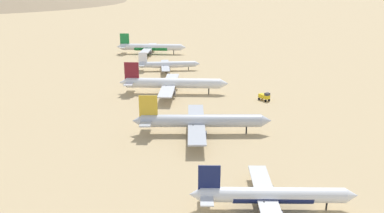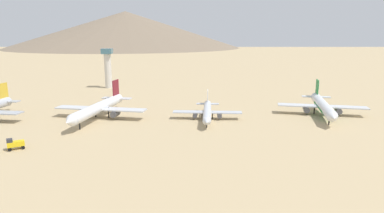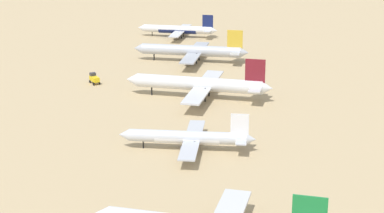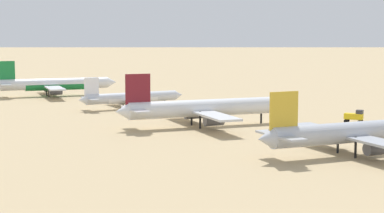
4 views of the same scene
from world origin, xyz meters
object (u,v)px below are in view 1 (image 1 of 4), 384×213
parked_jet_4 (150,47)px  parked_jet_2 (172,83)px  service_truck (265,96)px  parked_jet_3 (167,65)px  parked_jet_1 (200,121)px  parked_jet_0 (271,195)px

parked_jet_4 → parked_jet_2: bearing=-88.6°
parked_jet_2 → parked_jet_4: parked_jet_2 is taller
parked_jet_4 → service_truck: parked_jet_4 is taller
parked_jet_3 → parked_jet_1: bearing=-89.8°
parked_jet_4 → service_truck: size_ratio=8.72×
parked_jet_0 → parked_jet_2: (-11.10, 103.87, 1.18)m
parked_jet_2 → service_truck: (40.03, -18.26, -3.02)m
parked_jet_0 → parked_jet_3: (-7.95, 152.58, -0.24)m
parked_jet_3 → service_truck: bearing=-61.2°
parked_jet_1 → parked_jet_4: bearing=92.2°
parked_jet_3 → parked_jet_0: bearing=-87.0°
parked_jet_2 → parked_jet_3: (3.16, 48.71, -1.42)m
parked_jet_1 → parked_jet_2: (-3.43, 52.63, 0.25)m
parked_jet_2 → service_truck: size_ratio=9.14×
parked_jet_3 → parked_jet_4: (-5.76, 54.74, 1.14)m
parked_jet_0 → parked_jet_1: 51.82m
parked_jet_0 → parked_jet_2: size_ratio=0.78×
parked_jet_0 → parked_jet_1: (-7.68, 51.24, 0.93)m
parked_jet_1 → service_truck: (36.60, 34.36, -2.77)m
parked_jet_0 → parked_jet_2: 104.47m
parked_jet_3 → service_truck: size_ratio=6.74×
parked_jet_0 → parked_jet_4: size_ratio=0.82×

